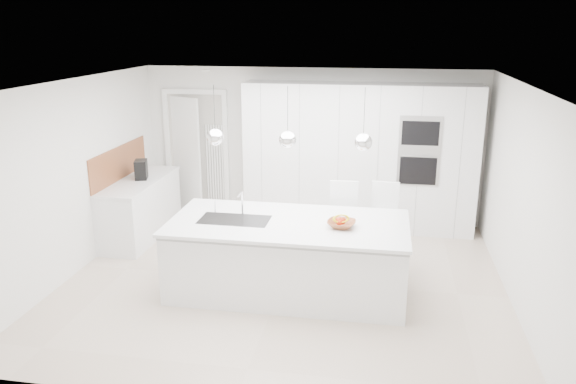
% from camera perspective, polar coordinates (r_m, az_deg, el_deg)
% --- Properties ---
extents(floor, '(5.50, 5.50, 0.00)m').
position_cam_1_polar(floor, '(7.28, -0.41, -9.00)').
color(floor, '#C5B19E').
rests_on(floor, ground).
extents(wall_back, '(5.50, 0.00, 5.50)m').
position_cam_1_polar(wall_back, '(9.23, 2.34, 4.75)').
color(wall_back, silver).
rests_on(wall_back, ground).
extents(wall_left, '(0.00, 5.00, 5.00)m').
position_cam_1_polar(wall_left, '(7.79, -20.77, 1.42)').
color(wall_left, silver).
rests_on(wall_left, ground).
extents(ceiling, '(5.50, 5.50, 0.00)m').
position_cam_1_polar(ceiling, '(6.59, -0.45, 10.99)').
color(ceiling, white).
rests_on(ceiling, wall_back).
extents(tall_cabinets, '(3.60, 0.60, 2.30)m').
position_cam_1_polar(tall_cabinets, '(8.89, 7.20, 3.51)').
color(tall_cabinets, white).
rests_on(tall_cabinets, floor).
extents(oven_stack, '(0.62, 0.04, 1.05)m').
position_cam_1_polar(oven_stack, '(8.55, 13.19, 4.06)').
color(oven_stack, '#A5A5A8').
rests_on(oven_stack, tall_cabinets).
extents(doorway_frame, '(1.11, 0.08, 2.13)m').
position_cam_1_polar(doorway_frame, '(9.69, -9.23, 3.76)').
color(doorway_frame, white).
rests_on(doorway_frame, floor).
extents(hallway_door, '(0.76, 0.38, 2.00)m').
position_cam_1_polar(hallway_door, '(9.73, -10.71, 3.62)').
color(hallway_door, white).
rests_on(hallway_door, floor).
extents(radiator, '(0.32, 0.04, 1.40)m').
position_cam_1_polar(radiator, '(9.62, -7.39, 2.68)').
color(radiator, white).
rests_on(radiator, floor).
extents(left_base_cabinets, '(0.60, 1.80, 0.86)m').
position_cam_1_polar(left_base_cabinets, '(8.89, -14.73, -1.73)').
color(left_base_cabinets, white).
rests_on(left_base_cabinets, floor).
extents(left_worktop, '(0.62, 1.82, 0.04)m').
position_cam_1_polar(left_worktop, '(8.77, -14.94, 1.06)').
color(left_worktop, white).
rests_on(left_worktop, left_base_cabinets).
extents(oak_backsplash, '(0.02, 1.80, 0.50)m').
position_cam_1_polar(oak_backsplash, '(8.83, -16.77, 2.83)').
color(oak_backsplash, brown).
rests_on(oak_backsplash, wall_left).
extents(island_base, '(2.80, 1.20, 0.86)m').
position_cam_1_polar(island_base, '(6.81, -0.03, -6.88)').
color(island_base, white).
rests_on(island_base, floor).
extents(island_worktop, '(2.84, 1.40, 0.04)m').
position_cam_1_polar(island_worktop, '(6.69, 0.04, -3.18)').
color(island_worktop, white).
rests_on(island_worktop, island_base).
extents(island_sink, '(0.84, 0.44, 0.18)m').
position_cam_1_polar(island_sink, '(6.80, -5.45, -3.46)').
color(island_sink, '#3F3F42').
rests_on(island_sink, island_worktop).
extents(island_tap, '(0.02, 0.02, 0.30)m').
position_cam_1_polar(island_tap, '(6.90, -4.67, -1.13)').
color(island_tap, white).
rests_on(island_tap, island_worktop).
extents(pendant_left, '(0.20, 0.20, 0.20)m').
position_cam_1_polar(pendant_left, '(6.57, -7.40, 5.54)').
color(pendant_left, white).
rests_on(pendant_left, ceiling).
extents(pendant_mid, '(0.20, 0.20, 0.20)m').
position_cam_1_polar(pendant_mid, '(6.37, -0.04, 5.33)').
color(pendant_mid, white).
rests_on(pendant_mid, ceiling).
extents(pendant_right, '(0.20, 0.20, 0.20)m').
position_cam_1_polar(pendant_right, '(6.29, 7.65, 5.03)').
color(pendant_right, white).
rests_on(pendant_right, ceiling).
extents(fruit_bowl, '(0.37, 0.37, 0.08)m').
position_cam_1_polar(fruit_bowl, '(6.51, 5.44, -3.26)').
color(fruit_bowl, brown).
rests_on(fruit_bowl, island_worktop).
extents(espresso_machine, '(0.24, 0.31, 0.29)m').
position_cam_1_polar(espresso_machine, '(8.79, -14.70, 2.22)').
color(espresso_machine, black).
rests_on(espresso_machine, left_worktop).
extents(bar_stool_left, '(0.42, 0.56, 1.17)m').
position_cam_1_polar(bar_stool_left, '(7.42, 5.51, -3.63)').
color(bar_stool_left, white).
rests_on(bar_stool_left, floor).
extents(bar_stool_right, '(0.42, 0.56, 1.15)m').
position_cam_1_polar(bar_stool_right, '(7.56, 9.72, -3.54)').
color(bar_stool_right, white).
rests_on(bar_stool_right, floor).
extents(apple_a, '(0.08, 0.08, 0.08)m').
position_cam_1_polar(apple_a, '(6.52, 5.55, -2.95)').
color(apple_a, red).
rests_on(apple_a, fruit_bowl).
extents(apple_b, '(0.08, 0.08, 0.08)m').
position_cam_1_polar(apple_b, '(6.53, 5.48, -2.92)').
color(apple_b, red).
rests_on(apple_b, fruit_bowl).
extents(apple_c, '(0.07, 0.07, 0.07)m').
position_cam_1_polar(apple_c, '(6.48, 5.23, -3.10)').
color(apple_c, red).
rests_on(apple_c, fruit_bowl).
extents(apple_extra_3, '(0.08, 0.08, 0.08)m').
position_cam_1_polar(apple_extra_3, '(6.53, 5.18, -2.92)').
color(apple_extra_3, red).
rests_on(apple_extra_3, fruit_bowl).
extents(banana_bunch, '(0.22, 0.16, 0.20)m').
position_cam_1_polar(banana_bunch, '(6.48, 5.41, -2.72)').
color(banana_bunch, yellow).
rests_on(banana_bunch, fruit_bowl).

